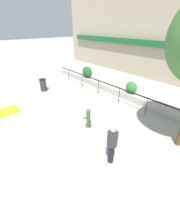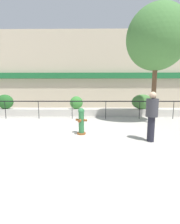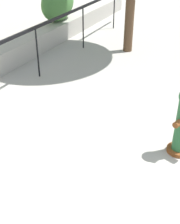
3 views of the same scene
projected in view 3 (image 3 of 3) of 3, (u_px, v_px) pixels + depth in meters
name	position (u px, v px, depth m)	size (l,w,h in m)	color
hedge_bush_2	(58.00, 3.00, 9.07)	(1.47, 0.63, 1.03)	#427538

